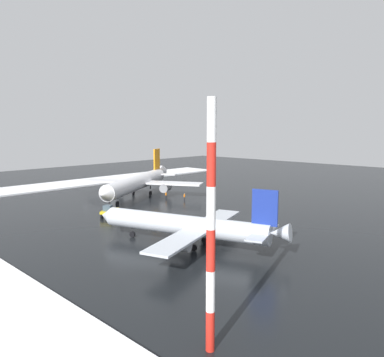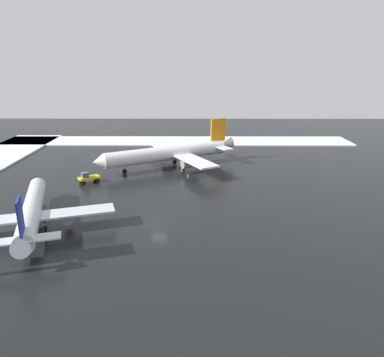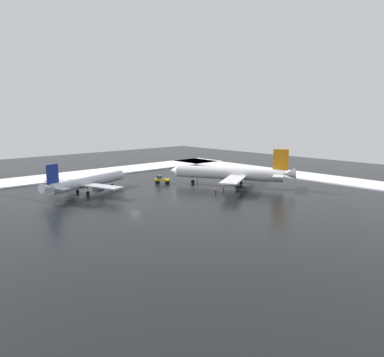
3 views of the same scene
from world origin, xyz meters
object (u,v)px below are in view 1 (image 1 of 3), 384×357
Objects in this scene: airplane_parked_portside at (138,182)px; ground_crew_near_tug at (166,195)px; ground_crew_beside_wing at (184,196)px; antenna_mast at (211,229)px; pushback_tug at (109,211)px; airplane_parked_starboard at (188,226)px; ground_crew_mid_apron at (109,201)px.

ground_crew_near_tug is at bearing 85.09° from airplane_parked_portside.
ground_crew_beside_wing is 62.51m from antenna_mast.
ground_crew_near_tug is (-6.04, 20.81, -0.31)m from pushback_tug.
pushback_tug is at bearing 154.96° from antenna_mast.
pushback_tug is (-23.93, 2.44, -1.78)m from airplane_parked_starboard.
airplane_parked_portside is 8.14m from ground_crew_near_tug.
pushback_tug is at bearing -164.36° from ground_crew_beside_wing.
pushback_tug is 21.67m from ground_crew_near_tug.
ground_crew_beside_wing is 0.09× the size of antenna_mast.
airplane_parked_starboard is 24.12m from pushback_tug.
ground_crew_near_tug and ground_crew_mid_apron have the same top height.
ground_crew_near_tug is 14.74m from ground_crew_mid_apron.
pushback_tug reaches higher than ground_crew_mid_apron.
airplane_parked_portside is 7.00× the size of pushback_tug.
ground_crew_beside_wing is at bearing 136.33° from antenna_mast.
airplane_parked_portside reaches higher than airplane_parked_starboard.
pushback_tug is 22.37m from ground_crew_beside_wing.
airplane_parked_starboard reaches higher than ground_crew_mid_apron.
airplane_parked_portside reaches higher than pushback_tug.
ground_crew_near_tug and ground_crew_beside_wing have the same top height.
airplane_parked_portside is at bearing 146.09° from antenna_mast.
pushback_tug is 2.95× the size of ground_crew_near_tug.
antenna_mast is (43.64, -20.39, 8.52)m from pushback_tug.
ground_crew_beside_wing is at bearing 149.18° from pushback_tug.
pushback_tug is 2.95× the size of ground_crew_beside_wing.
airplane_parked_starboard is 1.55× the size of antenna_mast.
airplane_parked_portside is at bearing -152.47° from ground_crew_near_tug.
pushback_tug is 2.95× the size of ground_crew_mid_apron.
airplane_parked_portside is 1.16× the size of airplane_parked_starboard.
ground_crew_beside_wing is 17.91m from ground_crew_mid_apron.
ground_crew_mid_apron is (-9.40, 6.46, -0.31)m from pushback_tug.
airplane_parked_portside is 13.06m from ground_crew_beside_wing.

